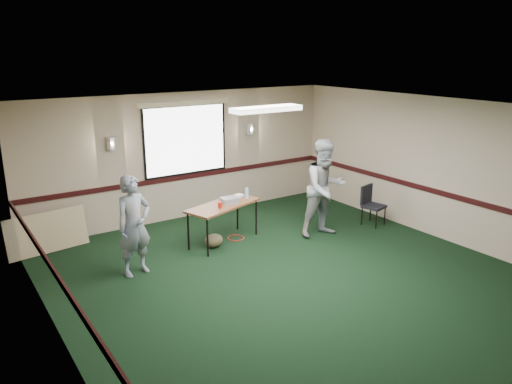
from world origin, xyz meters
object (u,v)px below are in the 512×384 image
folding_table (223,207)px  conference_chair (371,202)px  projector (229,200)px  person_right (325,188)px  person_left (134,226)px

folding_table → conference_chair: 3.18m
projector → person_right: (1.69, -0.78, 0.15)m
conference_chair → projector: bearing=151.1°
projector → folding_table: bearing=-172.7°
conference_chair → person_left: person_left is taller
projector → person_right: person_right is taller
folding_table → person_right: (1.83, -0.77, 0.26)m
person_left → folding_table: bearing=-0.5°
conference_chair → person_right: 1.32m
folding_table → projector: (0.14, 0.01, 0.11)m
conference_chair → person_left: 4.98m
projector → person_left: 2.06m
folding_table → conference_chair: size_ratio=1.96×
folding_table → person_right: person_right is taller
projector → person_right: 1.87m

